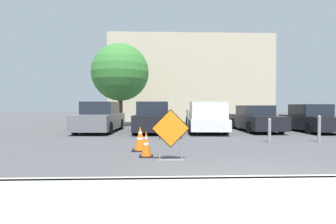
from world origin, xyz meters
name	(u,v)px	position (x,y,z in m)	size (l,w,h in m)	color
ground_plane	(194,131)	(0.00, 10.00, 0.00)	(96.00, 96.00, 0.00)	#4C4C4F
sidewalk_strip	(324,218)	(0.00, -1.58, 0.07)	(26.62, 3.17, 0.14)	#ADAAA3
curb_lip	(269,180)	(0.00, 0.00, 0.07)	(26.62, 0.20, 0.14)	#ADAAA3
road_closed_sign	(171,133)	(-1.68, 2.07, 0.71)	(0.99, 0.20, 1.34)	black
traffic_cone_nearest	(146,144)	(-2.33, 2.64, 0.35)	(0.38, 0.38, 0.72)	black
traffic_cone_second	(140,139)	(-2.56, 3.63, 0.38)	(0.52, 0.52, 0.77)	black
parked_car_nearest	(100,118)	(-5.15, 9.68, 0.74)	(2.14, 4.46, 1.63)	slate
parked_car_second	(153,118)	(-2.29, 9.35, 0.73)	(1.94, 4.06, 1.63)	black
pickup_truck	(206,119)	(0.56, 9.37, 0.72)	(2.17, 5.20, 1.61)	silver
parked_car_third	(255,119)	(3.44, 9.84, 0.67)	(1.81, 4.57, 1.43)	black
parked_car_fourth	(311,119)	(6.31, 9.31, 0.68)	(1.80, 4.06, 1.49)	black
bollard_nearest	(270,130)	(2.30, 5.30, 0.50)	(0.12, 0.12, 0.94)	gray
bollard_second	(319,128)	(4.26, 5.30, 0.55)	(0.12, 0.12, 1.04)	gray
building_facade_backdrop	(189,80)	(1.10, 21.33, 3.99)	(15.23, 5.00, 7.99)	beige
street_tree_behind_lot	(120,72)	(-4.61, 13.60, 3.71)	(3.93, 3.93, 5.68)	#513823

